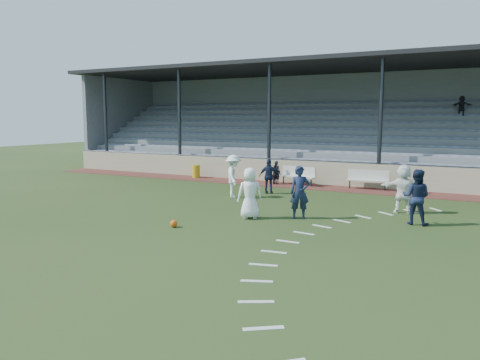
% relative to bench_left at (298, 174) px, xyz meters
% --- Properties ---
extents(ground, '(90.00, 90.00, 0.00)m').
position_rel_bench_left_xyz_m(ground, '(0.94, -10.80, -0.58)').
color(ground, '#253817').
rests_on(ground, ground).
extents(cinder_track, '(34.00, 2.00, 0.02)m').
position_rel_bench_left_xyz_m(cinder_track, '(0.94, -0.30, -0.57)').
color(cinder_track, '#512520').
rests_on(cinder_track, ground).
extents(retaining_wall, '(34.00, 0.18, 1.20)m').
position_rel_bench_left_xyz_m(retaining_wall, '(0.94, 0.75, 0.02)').
color(retaining_wall, '#B2A989').
rests_on(retaining_wall, ground).
extents(bench_left, '(2.04, 0.86, 0.95)m').
position_rel_bench_left_xyz_m(bench_left, '(0.00, 0.00, 0.00)').
color(bench_left, beige).
rests_on(bench_left, cinder_track).
extents(bench_right, '(2.01, 0.51, 0.95)m').
position_rel_bench_left_xyz_m(bench_right, '(3.58, 0.16, 0.00)').
color(bench_right, beige).
rests_on(bench_right, cinder_track).
extents(trash_bin, '(0.46, 0.46, 0.73)m').
position_rel_bench_left_xyz_m(trash_bin, '(-6.35, 0.02, -0.20)').
color(trash_bin, gold).
rests_on(trash_bin, cinder_track).
extents(football, '(0.24, 0.24, 0.24)m').
position_rel_bench_left_xyz_m(football, '(-0.12, -10.86, -0.47)').
color(football, '#E1560D').
rests_on(football, ground).
extents(player_white_lead, '(1.04, 0.97, 1.79)m').
position_rel_bench_left_xyz_m(player_white_lead, '(1.44, -8.51, 0.31)').
color(player_white_lead, white).
rests_on(player_white_lead, ground).
extents(player_navy_lead, '(0.79, 0.68, 1.85)m').
position_rel_bench_left_xyz_m(player_navy_lead, '(2.99, -7.73, 0.34)').
color(player_navy_lead, '#16203D').
rests_on(player_navy_lead, ground).
extents(player_navy_mid, '(0.94, 0.76, 1.83)m').
position_rel_bench_left_xyz_m(player_navy_mid, '(6.69, -6.79, 0.33)').
color(player_navy_mid, '#16203D').
rests_on(player_navy_mid, ground).
extents(player_white_wing, '(1.21, 1.40, 1.88)m').
position_rel_bench_left_xyz_m(player_white_wing, '(-1.16, -4.92, 0.36)').
color(player_white_wing, white).
rests_on(player_white_wing, ground).
extents(player_navy_wing, '(1.01, 0.64, 1.60)m').
position_rel_bench_left_xyz_m(player_navy_wing, '(-0.19, -3.24, 0.21)').
color(player_navy_wing, '#16203D').
rests_on(player_navy_wing, ground).
extents(player_white_back, '(1.72, 0.71, 1.81)m').
position_rel_bench_left_xyz_m(player_white_back, '(6.02, -5.01, 0.32)').
color(player_white_back, white).
rests_on(player_white_back, ground).
extents(sub_left_near, '(0.46, 0.31, 1.21)m').
position_rel_bench_left_xyz_m(sub_left_near, '(-1.19, -0.09, 0.04)').
color(sub_left_near, black).
rests_on(sub_left_near, cinder_track).
extents(sub_left_far, '(0.63, 0.31, 1.04)m').
position_rel_bench_left_xyz_m(sub_left_far, '(-1.11, -0.42, -0.04)').
color(sub_left_far, black).
rests_on(sub_left_far, cinder_track).
extents(sub_right, '(0.80, 0.62, 1.09)m').
position_rel_bench_left_xyz_m(sub_right, '(5.39, -0.34, -0.02)').
color(sub_right, black).
rests_on(sub_right, cinder_track).
extents(grandstand, '(34.60, 9.00, 6.61)m').
position_rel_bench_left_xyz_m(grandstand, '(0.95, 5.46, 1.62)').
color(grandstand, gray).
rests_on(grandstand, ground).
extents(penalty_arc, '(3.89, 14.63, 0.01)m').
position_rel_bench_left_xyz_m(penalty_arc, '(5.06, -10.80, -0.58)').
color(penalty_arc, silver).
rests_on(penalty_arc, ground).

